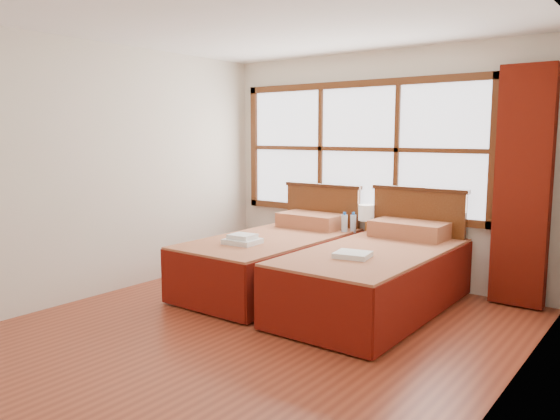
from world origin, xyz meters
The scene contains 15 objects.
floor centered at (0.00, 0.00, 0.00)m, with size 4.50×4.50×0.00m, color brown.
ceiling centered at (0.00, 0.00, 2.60)m, with size 4.50×4.50×0.00m, color white.
wall_back centered at (0.00, 2.25, 1.30)m, with size 4.00×4.00×0.00m, color silver.
wall_left centered at (-2.00, 0.00, 1.30)m, with size 4.50×4.50×0.00m, color silver.
wall_right centered at (2.00, 0.00, 1.30)m, with size 4.50×4.50×0.00m, color silver.
window centered at (-0.25, 2.21, 1.50)m, with size 3.16×0.06×1.56m.
curtain centered at (1.60, 2.11, 1.17)m, with size 0.50×0.16×2.30m, color #66150A.
bed_left centered at (-0.68, 1.20, 0.33)m, with size 1.11×2.14×1.08m.
bed_right centered at (0.55, 1.20, 0.34)m, with size 1.13×2.20×1.11m.
nightstand centered at (-0.13, 1.99, 0.27)m, with size 0.40×0.40×0.54m.
towels_left centered at (-0.69, 0.67, 0.62)m, with size 0.35×0.31×0.10m.
towels_right centered at (0.54, 0.74, 0.61)m, with size 0.34×0.31×0.05m.
lamp centered at (-0.03, 2.05, 0.78)m, with size 0.18×0.18×0.35m.
bottle_near centered at (-0.22, 1.88, 0.66)m, with size 0.07×0.07×0.27m.
bottle_far centered at (-0.16, 1.99, 0.65)m, with size 0.07×0.07×0.26m.
Camera 1 is at (2.86, -3.42, 1.67)m, focal length 35.00 mm.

